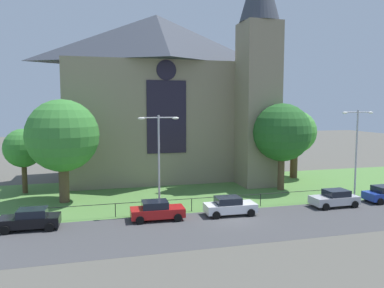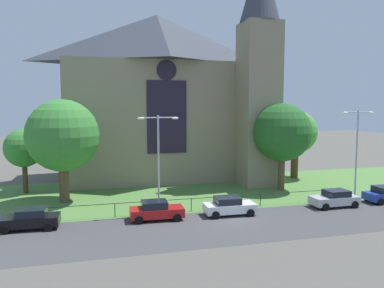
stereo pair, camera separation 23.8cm
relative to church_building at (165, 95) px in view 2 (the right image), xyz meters
name	(u,v)px [view 2 (the right image)]	position (x,y,z in m)	size (l,w,h in m)	color
ground	(196,191)	(1.75, -8.57, -10.27)	(160.00, 160.00, 0.00)	#56544C
road_asphalt	(238,225)	(1.75, -20.57, -10.27)	(120.00, 8.00, 0.01)	#424244
grass_verge	(202,195)	(1.75, -10.57, -10.27)	(120.00, 20.00, 0.01)	#517F3D
church_building	(165,95)	(0.00, 0.00, 0.00)	(23.20, 16.20, 26.00)	gray
iron_railing	(191,200)	(-0.77, -16.07, -9.32)	(25.59, 0.07, 1.13)	black
tree_right_near	(282,133)	(10.62, -10.45, -4.16)	(6.12, 6.12, 9.21)	brown
tree_left_far	(24,148)	(-15.56, -5.10, -5.64)	(3.93, 3.93, 6.64)	#4C3823
tree_left_near	(63,136)	(-11.42, -9.96, -4.08)	(6.65, 6.65, 9.56)	brown
tree_right_far	(295,132)	(15.48, -4.66, -4.63)	(5.34, 5.34, 8.39)	#4C3823
streetlamp_near	(158,152)	(-3.57, -16.17, -5.05)	(3.37, 0.26, 8.20)	#B2B2B7
streetlamp_far	(357,143)	(15.37, -16.17, -4.86)	(3.37, 0.26, 8.56)	#B2B2B7
parked_car_black	(30,219)	(-13.33, -17.56, -9.53)	(4.27, 2.17, 1.51)	black
parked_car_red	(156,210)	(-4.04, -17.67, -9.53)	(4.26, 2.15, 1.51)	#B21919
parked_car_white	(229,206)	(1.98, -17.90, -9.53)	(4.25, 2.12, 1.51)	silver
parked_car_silver	(335,199)	(11.93, -17.91, -9.53)	(4.22, 2.05, 1.51)	#B7B7BC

